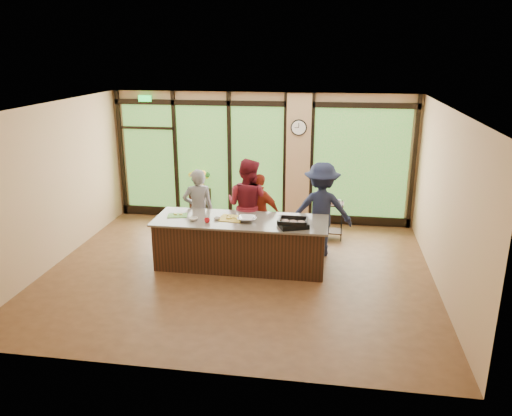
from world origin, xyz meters
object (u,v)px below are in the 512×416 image
(cook_right, at_px, (321,209))
(island_base, at_px, (241,244))
(bar_cart, at_px, (328,215))
(roasting_pan, at_px, (293,225))
(flower_stand, at_px, (200,205))
(cook_left, at_px, (198,210))

(cook_right, bearing_deg, island_base, 27.45)
(cook_right, relative_size, bar_cart, 2.12)
(roasting_pan, bearing_deg, bar_cart, 50.77)
(flower_stand, xyz_separation_m, bar_cart, (3.02, -0.75, 0.15))
(cook_left, xyz_separation_m, bar_cart, (2.58, 1.02, -0.31))
(island_base, xyz_separation_m, roasting_pan, (0.99, -0.26, 0.52))
(island_base, height_order, cook_right, cook_right)
(bar_cart, bearing_deg, island_base, -130.64)
(cook_left, distance_m, bar_cart, 2.79)
(cook_right, height_order, bar_cart, cook_right)
(flower_stand, bearing_deg, cook_right, -13.06)
(cook_right, bearing_deg, roasting_pan, 64.82)
(roasting_pan, relative_size, flower_stand, 0.64)
(cook_left, bearing_deg, flower_stand, -95.75)
(cook_left, height_order, cook_right, cook_right)
(island_base, bearing_deg, flower_stand, 120.34)
(cook_left, relative_size, bar_cart, 1.91)
(cook_left, bearing_deg, island_base, 125.71)
(cook_left, height_order, roasting_pan, cook_left)
(island_base, distance_m, roasting_pan, 1.15)
(island_base, xyz_separation_m, flower_stand, (-1.43, 2.45, -0.06))
(cook_right, relative_size, flower_stand, 2.45)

